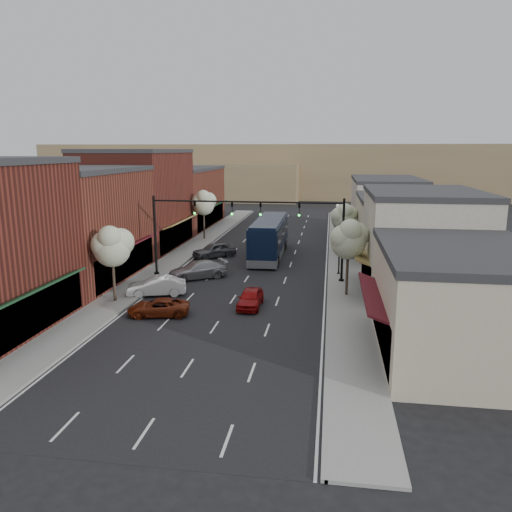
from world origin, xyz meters
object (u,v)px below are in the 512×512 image
at_px(tree_right_near, 349,238).
at_px(tree_left_far, 204,202).
at_px(lamp_post_near, 340,242).
at_px(parked_car_b, 157,286).
at_px(signal_mast_right, 314,227).
at_px(signal_mast_left, 181,224).
at_px(tree_right_far, 344,216).
at_px(lamp_post_far, 338,216).
at_px(red_hatchback, 250,298).
at_px(parked_car_d, 214,250).
at_px(parked_car_a, 158,307).
at_px(tree_left_near, 112,245).
at_px(parked_car_c, 197,270).
at_px(coach_bus, 269,237).

distance_m(tree_right_near, tree_left_far, 27.56).
bearing_deg(lamp_post_near, parked_car_b, -148.66).
distance_m(signal_mast_right, tree_right_near, 4.89).
relative_size(signal_mast_right, signal_mast_left, 1.00).
height_order(tree_right_far, lamp_post_near, tree_right_far).
distance_m(lamp_post_far, red_hatchback, 28.42).
distance_m(parked_car_b, parked_car_d, 13.97).
relative_size(signal_mast_left, parked_car_a, 2.00).
distance_m(signal_mast_left, tree_left_near, 8.48).
relative_size(tree_left_near, parked_car_c, 1.11).
xyz_separation_m(parked_car_a, parked_car_b, (-1.72, 4.50, 0.16)).
bearing_deg(parked_car_c, tree_left_far, 159.22).
xyz_separation_m(lamp_post_far, parked_car_d, (-12.52, -11.93, -2.23)).
distance_m(lamp_post_far, parked_car_b, 29.35).
bearing_deg(parked_car_c, parked_car_b, -50.75).
bearing_deg(parked_car_a, tree_left_far, 177.14).
height_order(tree_left_near, parked_car_c, tree_left_near).
bearing_deg(tree_left_far, tree_left_near, -90.00).
bearing_deg(parked_car_d, signal_mast_left, -48.15).
xyz_separation_m(tree_left_near, tree_left_far, (-0.00, 26.00, 0.38)).
bearing_deg(parked_car_c, red_hatchback, 5.38).
height_order(signal_mast_right, parked_car_b, signal_mast_right).
height_order(parked_car_c, parked_car_d, parked_car_d).
distance_m(tree_right_far, red_hatchback, 20.98).
height_order(lamp_post_near, parked_car_b, lamp_post_near).
distance_m(tree_right_near, parked_car_b, 14.85).
xyz_separation_m(tree_right_far, parked_car_b, (-14.26, -17.80, -3.27)).
bearing_deg(tree_left_far, signal_mast_left, -81.65).
bearing_deg(parked_car_b, coach_bus, 140.20).
bearing_deg(parked_car_b, tree_left_near, -62.71).
bearing_deg(tree_left_far, tree_right_far, -19.87).
xyz_separation_m(tree_right_far, lamp_post_near, (-0.55, -9.44, -0.99)).
relative_size(tree_right_far, parked_car_d, 1.19).
relative_size(red_hatchback, parked_car_d, 0.85).
xyz_separation_m(tree_right_near, lamp_post_near, (-0.55, 6.56, -1.45)).
height_order(lamp_post_near, lamp_post_far, same).
height_order(tree_left_near, tree_left_far, tree_left_far).
xyz_separation_m(parked_car_a, parked_car_d, (-0.52, 18.42, 0.20)).
xyz_separation_m(lamp_post_far, coach_bus, (-7.00, -10.60, -0.97)).
relative_size(tree_left_far, red_hatchback, 1.59).
bearing_deg(tree_right_far, signal_mast_left, -139.46).
relative_size(signal_mast_right, lamp_post_far, 1.85).
height_order(lamp_post_far, parked_car_b, lamp_post_far).
relative_size(parked_car_b, parked_car_c, 0.86).
bearing_deg(parked_car_d, tree_left_near, -54.15).
bearing_deg(signal_mast_left, lamp_post_far, 56.14).
bearing_deg(tree_left_near, parked_car_a, -29.53).
bearing_deg(parked_car_d, tree_left_far, 157.88).
height_order(signal_mast_right, lamp_post_near, signal_mast_right).
xyz_separation_m(signal_mast_right, signal_mast_left, (-11.24, 0.00, 0.00)).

